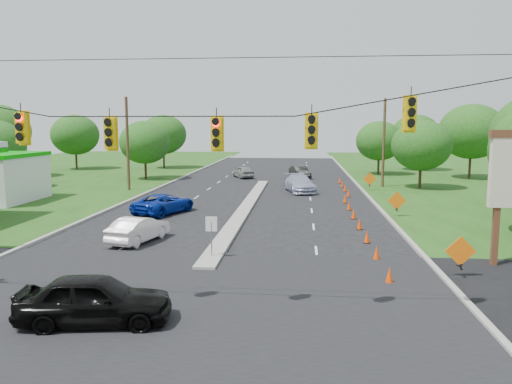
# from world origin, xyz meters

# --- Properties ---
(ground) EXTENTS (160.00, 160.00, 0.00)m
(ground) POSITION_xyz_m (0.00, 0.00, 0.00)
(ground) COLOR black
(ground) RESTS_ON ground
(cross_street) EXTENTS (160.00, 14.00, 0.02)m
(cross_street) POSITION_xyz_m (0.00, 0.00, 0.00)
(cross_street) COLOR black
(cross_street) RESTS_ON ground
(curb_left) EXTENTS (0.25, 110.00, 0.16)m
(curb_left) POSITION_xyz_m (-10.10, 30.00, 0.00)
(curb_left) COLOR gray
(curb_left) RESTS_ON ground
(curb_right) EXTENTS (0.25, 110.00, 0.16)m
(curb_right) POSITION_xyz_m (10.10, 30.00, 0.00)
(curb_right) COLOR gray
(curb_right) RESTS_ON ground
(median) EXTENTS (1.00, 34.00, 0.18)m
(median) POSITION_xyz_m (0.00, 21.00, 0.00)
(median) COLOR gray
(median) RESTS_ON ground
(median_sign) EXTENTS (0.55, 0.06, 2.05)m
(median_sign) POSITION_xyz_m (0.00, 6.00, 1.46)
(median_sign) COLOR gray
(median_sign) RESTS_ON ground
(signal_span) EXTENTS (25.60, 0.32, 9.00)m
(signal_span) POSITION_xyz_m (-0.05, -1.00, 4.97)
(signal_span) COLOR #422D1C
(signal_span) RESTS_ON ground
(utility_pole_far_left) EXTENTS (0.28, 0.28, 9.00)m
(utility_pole_far_left) POSITION_xyz_m (-12.50, 30.00, 4.50)
(utility_pole_far_left) COLOR #422D1C
(utility_pole_far_left) RESTS_ON ground
(utility_pole_far_right) EXTENTS (0.28, 0.28, 9.00)m
(utility_pole_far_right) POSITION_xyz_m (12.50, 35.00, 4.50)
(utility_pole_far_right) COLOR #422D1C
(utility_pole_far_right) RESTS_ON ground
(cone_0) EXTENTS (0.32, 0.32, 0.70)m
(cone_0) POSITION_xyz_m (7.77, 3.00, 0.35)
(cone_0) COLOR #F13D03
(cone_0) RESTS_ON ground
(cone_1) EXTENTS (0.32, 0.32, 0.70)m
(cone_1) POSITION_xyz_m (7.77, 6.50, 0.35)
(cone_1) COLOR #F13D03
(cone_1) RESTS_ON ground
(cone_2) EXTENTS (0.32, 0.32, 0.70)m
(cone_2) POSITION_xyz_m (7.77, 10.00, 0.35)
(cone_2) COLOR #F13D03
(cone_2) RESTS_ON ground
(cone_3) EXTENTS (0.32, 0.32, 0.70)m
(cone_3) POSITION_xyz_m (7.77, 13.50, 0.35)
(cone_3) COLOR #F13D03
(cone_3) RESTS_ON ground
(cone_4) EXTENTS (0.32, 0.32, 0.70)m
(cone_4) POSITION_xyz_m (7.77, 17.00, 0.35)
(cone_4) COLOR #F13D03
(cone_4) RESTS_ON ground
(cone_5) EXTENTS (0.32, 0.32, 0.70)m
(cone_5) POSITION_xyz_m (7.77, 20.50, 0.35)
(cone_5) COLOR #F13D03
(cone_5) RESTS_ON ground
(cone_6) EXTENTS (0.32, 0.32, 0.70)m
(cone_6) POSITION_xyz_m (7.77, 24.00, 0.35)
(cone_6) COLOR #F13D03
(cone_6) RESTS_ON ground
(cone_7) EXTENTS (0.32, 0.32, 0.70)m
(cone_7) POSITION_xyz_m (8.37, 27.50, 0.35)
(cone_7) COLOR #F13D03
(cone_7) RESTS_ON ground
(cone_8) EXTENTS (0.32, 0.32, 0.70)m
(cone_8) POSITION_xyz_m (8.37, 31.00, 0.35)
(cone_8) COLOR #F13D03
(cone_8) RESTS_ON ground
(cone_9) EXTENTS (0.32, 0.32, 0.70)m
(cone_9) POSITION_xyz_m (8.37, 34.50, 0.35)
(cone_9) COLOR #F13D03
(cone_9) RESTS_ON ground
(cone_10) EXTENTS (0.32, 0.32, 0.70)m
(cone_10) POSITION_xyz_m (8.37, 38.00, 0.35)
(cone_10) COLOR #F13D03
(cone_10) RESTS_ON ground
(work_sign_0) EXTENTS (1.27, 0.58, 1.37)m
(work_sign_0) POSITION_xyz_m (10.80, 4.00, 1.09)
(work_sign_0) COLOR black
(work_sign_0) RESTS_ON ground
(work_sign_1) EXTENTS (1.27, 0.58, 1.37)m
(work_sign_1) POSITION_xyz_m (10.80, 18.00, 1.09)
(work_sign_1) COLOR black
(work_sign_1) RESTS_ON ground
(work_sign_2) EXTENTS (1.27, 0.58, 1.37)m
(work_sign_2) POSITION_xyz_m (10.80, 32.00, 1.09)
(work_sign_2) COLOR black
(work_sign_2) RESTS_ON ground
(tree_4) EXTENTS (6.72, 6.72, 7.84)m
(tree_4) POSITION_xyz_m (-28.00, 52.00, 4.96)
(tree_4) COLOR black
(tree_4) RESTS_ON ground
(tree_5) EXTENTS (5.88, 5.88, 6.86)m
(tree_5) POSITION_xyz_m (-14.00, 40.00, 4.34)
(tree_5) COLOR black
(tree_5) RESTS_ON ground
(tree_6) EXTENTS (6.72, 6.72, 7.84)m
(tree_6) POSITION_xyz_m (-16.00, 55.00, 4.96)
(tree_6) COLOR black
(tree_6) RESTS_ON ground
(tree_9) EXTENTS (5.88, 5.88, 6.86)m
(tree_9) POSITION_xyz_m (16.00, 34.00, 4.34)
(tree_9) COLOR black
(tree_9) RESTS_ON ground
(tree_10) EXTENTS (7.56, 7.56, 8.82)m
(tree_10) POSITION_xyz_m (24.00, 44.00, 5.58)
(tree_10) COLOR black
(tree_10) RESTS_ON ground
(tree_11) EXTENTS (6.72, 6.72, 7.84)m
(tree_11) POSITION_xyz_m (20.00, 55.00, 4.96)
(tree_11) COLOR black
(tree_11) RESTS_ON ground
(tree_12) EXTENTS (5.88, 5.88, 6.86)m
(tree_12) POSITION_xyz_m (14.00, 48.00, 4.34)
(tree_12) COLOR black
(tree_12) RESTS_ON ground
(black_sedan) EXTENTS (5.04, 2.59, 1.64)m
(black_sedan) POSITION_xyz_m (-2.29, -2.07, 0.82)
(black_sedan) COLOR black
(black_sedan) RESTS_ON ground
(white_sedan) EXTENTS (2.50, 4.51, 1.41)m
(white_sedan) POSITION_xyz_m (-4.59, 9.12, 0.70)
(white_sedan) COLOR white
(white_sedan) RESTS_ON ground
(blue_pickup) EXTENTS (4.14, 5.70, 1.44)m
(blue_pickup) POSITION_xyz_m (-5.65, 17.96, 0.72)
(blue_pickup) COLOR #092495
(blue_pickup) RESTS_ON ground
(silver_car_far) EXTENTS (3.45, 5.94, 1.62)m
(silver_car_far) POSITION_xyz_m (4.04, 30.46, 0.81)
(silver_car_far) COLOR #A0A2C0
(silver_car_far) RESTS_ON ground
(silver_car_oncoming) EXTENTS (3.27, 4.55, 1.44)m
(silver_car_oncoming) POSITION_xyz_m (-2.81, 42.90, 0.72)
(silver_car_oncoming) COLOR gray
(silver_car_oncoming) RESTS_ON ground
(dark_car_receding) EXTENTS (2.83, 4.73, 1.47)m
(dark_car_receding) POSITION_xyz_m (4.00, 42.87, 0.74)
(dark_car_receding) COLOR black
(dark_car_receding) RESTS_ON ground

